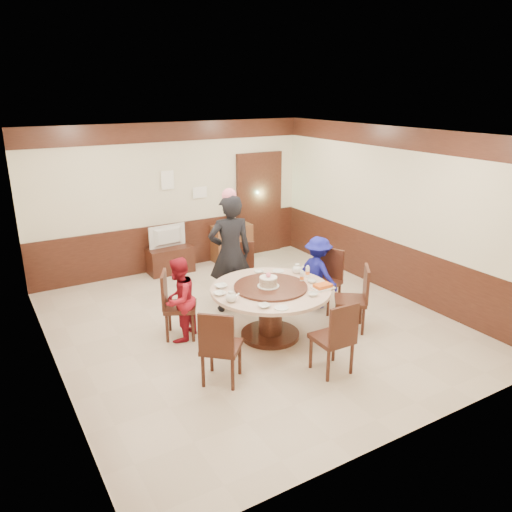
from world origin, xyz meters
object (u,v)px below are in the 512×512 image
shrimp_platter (323,287)px  thermos (234,216)px  birthday_cake (268,282)px  side_cabinet (232,243)px  banquet_table (270,302)px  person_blue (318,273)px  television (169,237)px  person_red (179,300)px  tv_stand (170,260)px  person_standing (230,254)px

shrimp_platter → thermos: thermos is taller
birthday_cake → side_cabinet: size_ratio=0.38×
banquet_table → thermos: size_ratio=4.41×
person_blue → side_cabinet: bearing=-8.8°
person_blue → television: person_blue is taller
banquet_table → shrimp_platter: 0.76m
shrimp_platter → side_cabinet: bearing=82.2°
person_red → birthday_cake: 1.26m
thermos → person_red: bearing=-130.8°
tv_stand → birthday_cake: bearing=-86.2°
birthday_cake → television: bearing=93.8°
birthday_cake → television: size_ratio=0.41×
shrimp_platter → person_standing: bearing=113.5°
person_red → television: (0.88, 2.63, 0.11)m
person_red → side_cabinet: size_ratio=1.50×
tv_stand → television: 0.46m
banquet_table → birthday_cake: 0.32m
person_blue → shrimp_platter: (-0.59, -0.88, 0.19)m
side_cabinet → person_standing: bearing=-118.3°
tv_stand → side_cabinet: side_cabinet is taller
person_blue → birthday_cake: bearing=100.8°
person_standing → tv_stand: 2.22m
person_standing → television: 2.13m
birthday_cake → thermos: size_ratio=0.80×
person_standing → shrimp_platter: size_ratio=6.26×
person_red → television: person_red is taller
banquet_table → television: bearing=94.5°
person_red → tv_stand: bearing=-147.8°
person_red → tv_stand: (0.88, 2.63, -0.35)m
person_red → person_blue: 2.33m
birthday_cake → shrimp_platter: 0.76m
banquet_table → person_blue: 1.30m
person_standing → person_red: bearing=38.8°
tv_stand → television: size_ratio=1.15×
birthday_cake → side_cabinet: bearing=70.6°
person_red → shrimp_platter: (1.74, -0.97, 0.18)m
shrimp_platter → person_red: bearing=150.8°
birthday_cake → shrimp_platter: (0.65, -0.39, -0.07)m
banquet_table → person_blue: (1.20, 0.49, 0.06)m
person_standing → person_red: (-1.09, -0.53, -0.34)m
television → side_cabinet: (1.36, 0.03, -0.34)m
birthday_cake → person_red: bearing=151.7°
tv_stand → thermos: (1.42, 0.03, 0.69)m
television → thermos: size_ratio=1.95×
tv_stand → banquet_table: bearing=-85.5°
thermos → shrimp_platter: bearing=-98.7°
person_red → birthday_cake: person_red is taller
person_blue → tv_stand: size_ratio=1.39×
person_red → thermos: 3.53m
person_standing → side_cabinet: bearing=-105.4°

